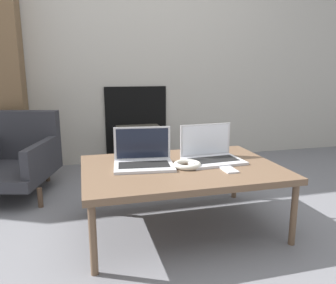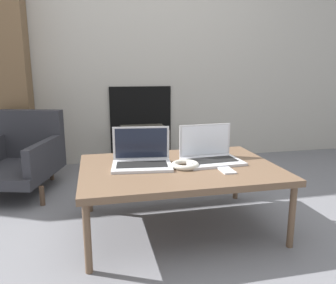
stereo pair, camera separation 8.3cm
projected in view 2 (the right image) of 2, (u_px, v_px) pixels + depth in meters
name	position (u px, v px, depth m)	size (l,w,h in m)	color
ground_plane	(193.00, 254.00, 1.72)	(14.00, 14.00, 0.00)	slate
wall_back	(139.00, 35.00, 3.27)	(7.00, 0.08, 2.60)	#ADA89E
table	(179.00, 171.00, 1.94)	(1.15, 0.79, 0.39)	brown
laptop_left	(142.00, 158.00, 1.94)	(0.37, 0.29, 0.22)	silver
laptop_right	(210.00, 154.00, 2.03)	(0.36, 0.27, 0.22)	silver
headphones	(185.00, 165.00, 1.90)	(0.16, 0.16, 0.03)	beige
phone	(226.00, 170.00, 1.84)	(0.07, 0.14, 0.01)	silver
tv	(144.00, 147.00, 3.26)	(0.43, 0.42, 0.39)	#4C473D
armchair	(22.00, 155.00, 2.60)	(0.70, 0.79, 0.62)	#2D2D33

